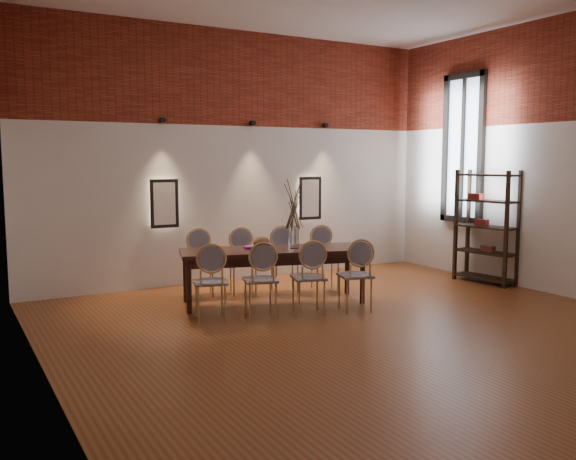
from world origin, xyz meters
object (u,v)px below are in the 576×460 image
chair_near_a (210,282)px  chair_far_c (285,260)px  dining_table (274,276)px  chair_far_a (200,263)px  chair_far_b (243,262)px  vase (294,237)px  chair_near_b (260,280)px  chair_near_c (309,277)px  bowl (262,243)px  shelving_rack (486,227)px  chair_near_d (355,275)px  chair_far_d (325,259)px  book (253,247)px

chair_near_a → chair_far_c: 1.85m
dining_table → chair_far_a: chair_far_a is taller
chair_far_b → vase: size_ratio=3.13×
chair_far_a → chair_far_b: same height
dining_table → chair_near_b: chair_near_b is taller
chair_near_c → chair_far_a: (-0.81, 1.67, 0.00)m
chair_near_b → bowl: size_ratio=3.92×
chair_far_a → shelving_rack: size_ratio=0.52×
chair_near_d → chair_far_d: size_ratio=1.00×
dining_table → chair_far_c: 0.76m
bowl → chair_far_c: bearing=40.1°
chair_near_d → bowl: chair_near_d is taller
chair_near_c → chair_far_d: (0.99, 1.13, 0.00)m
chair_far_a → bowl: chair_far_a is taller
chair_near_c → shelving_rack: shelving_rack is taller
chair_near_c → chair_far_a: size_ratio=1.00×
bowl → book: 0.21m
chair_near_c → chair_far_c: same height
chair_far_c → vase: vase is taller
chair_far_a → chair_near_c: bearing=132.6°
chair_near_b → chair_far_b: (0.39, 1.31, 0.00)m
chair_near_a → vase: size_ratio=3.13×
chair_far_b → chair_far_d: size_ratio=1.00×
chair_far_b → chair_far_c: 0.63m
chair_near_c → vase: vase is taller
chair_near_d → chair_far_d: 1.37m
bowl → book: bowl is taller
chair_near_b → chair_far_d: (1.59, 0.95, 0.00)m
chair_near_b → chair_far_b: size_ratio=1.00×
chair_near_b → vase: vase is taller
vase → bowl: 0.46m
chair_near_d → shelving_rack: 2.97m
bowl → shelving_rack: (3.79, -0.46, 0.06)m
chair_far_a → chair_far_b: size_ratio=1.00×
dining_table → chair_far_d: (1.10, 0.39, 0.09)m
dining_table → chair_near_d: (0.71, -0.92, 0.09)m
chair_near_d → vase: vase is taller
chair_near_a → chair_far_d: bearing=36.0°
chair_near_c → book: chair_near_c is taller
chair_near_c → book: (-0.32, 0.93, 0.30)m
chair_near_d → chair_far_a: (-1.41, 1.85, 0.00)m
shelving_rack → chair_far_c: bearing=155.2°
dining_table → chair_near_c: (0.11, -0.74, 0.09)m
book → shelving_rack: (3.82, -0.65, 0.14)m
chair_far_a → book: 0.93m
shelving_rack → vase: bearing=167.0°
chair_near_b → shelving_rack: 4.13m
dining_table → chair_near_a: chair_near_a is taller
chair_far_a → shelving_rack: bearing=178.8°
chair_far_d → bowl: 1.38m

